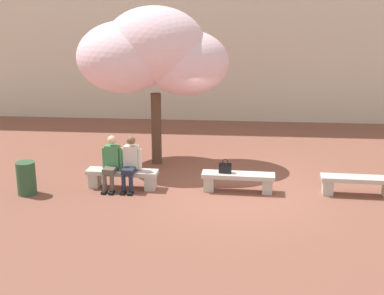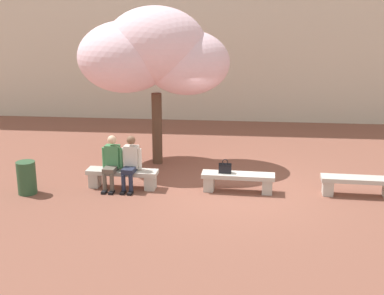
{
  "view_description": "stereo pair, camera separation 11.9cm",
  "coord_description": "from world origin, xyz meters",
  "px_view_note": "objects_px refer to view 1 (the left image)",
  "views": [
    {
      "loc": [
        -0.04,
        -11.95,
        4.54
      ],
      "look_at": [
        -1.11,
        0.2,
        1.0
      ],
      "focal_mm": 50.0,
      "sensor_mm": 36.0,
      "label": 1
    },
    {
      "loc": [
        0.08,
        -11.94,
        4.54
      ],
      "look_at": [
        -1.11,
        0.2,
        1.0
      ],
      "focal_mm": 50.0,
      "sensor_mm": 36.0,
      "label": 2
    }
  ],
  "objects_px": {
    "stone_bench_west_end": "(122,176)",
    "handbag": "(225,167)",
    "stone_bench_near_west": "(238,179)",
    "cherry_tree_main": "(151,54)",
    "person_seated_right": "(130,161)",
    "stone_bench_center": "(358,183)",
    "trash_bin": "(26,178)",
    "person_seated_left": "(111,161)"
  },
  "relations": [
    {
      "from": "stone_bench_west_end",
      "to": "stone_bench_center",
      "type": "relative_size",
      "value": 1.0
    },
    {
      "from": "handbag",
      "to": "cherry_tree_main",
      "type": "bearing_deg",
      "value": 135.44
    },
    {
      "from": "stone_bench_center",
      "to": "stone_bench_west_end",
      "type": "bearing_deg",
      "value": 180.0
    },
    {
      "from": "handbag",
      "to": "cherry_tree_main",
      "type": "relative_size",
      "value": 0.08
    },
    {
      "from": "person_seated_right",
      "to": "trash_bin",
      "type": "height_order",
      "value": "person_seated_right"
    },
    {
      "from": "trash_bin",
      "to": "stone_bench_near_west",
      "type": "bearing_deg",
      "value": 7.0
    },
    {
      "from": "stone_bench_near_west",
      "to": "stone_bench_center",
      "type": "xyz_separation_m",
      "value": [
        2.78,
        0.0,
        0.0
      ]
    },
    {
      "from": "stone_bench_near_west",
      "to": "stone_bench_center",
      "type": "relative_size",
      "value": 1.0
    },
    {
      "from": "person_seated_right",
      "to": "stone_bench_west_end",
      "type": "bearing_deg",
      "value": 166.58
    },
    {
      "from": "person_seated_right",
      "to": "handbag",
      "type": "xyz_separation_m",
      "value": [
        2.25,
        0.08,
        -0.12
      ]
    },
    {
      "from": "stone_bench_center",
      "to": "stone_bench_near_west",
      "type": "bearing_deg",
      "value": 180.0
    },
    {
      "from": "cherry_tree_main",
      "to": "trash_bin",
      "type": "height_order",
      "value": "cherry_tree_main"
    },
    {
      "from": "stone_bench_west_end",
      "to": "cherry_tree_main",
      "type": "xyz_separation_m",
      "value": [
        0.42,
        2.04,
        2.69
      ]
    },
    {
      "from": "person_seated_right",
      "to": "trash_bin",
      "type": "xyz_separation_m",
      "value": [
        -2.36,
        -0.55,
        -0.31
      ]
    },
    {
      "from": "stone_bench_near_west",
      "to": "handbag",
      "type": "xyz_separation_m",
      "value": [
        -0.31,
        0.03,
        0.28
      ]
    },
    {
      "from": "stone_bench_center",
      "to": "person_seated_right",
      "type": "bearing_deg",
      "value": -179.43
    },
    {
      "from": "stone_bench_near_west",
      "to": "stone_bench_center",
      "type": "distance_m",
      "value": 2.78
    },
    {
      "from": "stone_bench_near_west",
      "to": "trash_bin",
      "type": "distance_m",
      "value": 4.96
    },
    {
      "from": "stone_bench_west_end",
      "to": "person_seated_left",
      "type": "xyz_separation_m",
      "value": [
        -0.24,
        -0.05,
        0.4
      ]
    },
    {
      "from": "handbag",
      "to": "stone_bench_center",
      "type": "bearing_deg",
      "value": -0.52
    },
    {
      "from": "person_seated_right",
      "to": "stone_bench_near_west",
      "type": "bearing_deg",
      "value": 1.19
    },
    {
      "from": "trash_bin",
      "to": "person_seated_left",
      "type": "bearing_deg",
      "value": 16.15
    },
    {
      "from": "trash_bin",
      "to": "stone_bench_center",
      "type": "bearing_deg",
      "value": 4.48
    },
    {
      "from": "person_seated_left",
      "to": "cherry_tree_main",
      "type": "height_order",
      "value": "cherry_tree_main"
    },
    {
      "from": "stone_bench_near_west",
      "to": "cherry_tree_main",
      "type": "relative_size",
      "value": 0.41
    },
    {
      "from": "stone_bench_west_end",
      "to": "trash_bin",
      "type": "xyz_separation_m",
      "value": [
        -2.14,
        -0.6,
        0.09
      ]
    },
    {
      "from": "stone_bench_center",
      "to": "person_seated_right",
      "type": "relative_size",
      "value": 1.34
    },
    {
      "from": "stone_bench_near_west",
      "to": "handbag",
      "type": "relative_size",
      "value": 5.11
    },
    {
      "from": "stone_bench_center",
      "to": "cherry_tree_main",
      "type": "height_order",
      "value": "cherry_tree_main"
    },
    {
      "from": "person_seated_left",
      "to": "person_seated_right",
      "type": "distance_m",
      "value": 0.46
    },
    {
      "from": "stone_bench_west_end",
      "to": "trash_bin",
      "type": "bearing_deg",
      "value": -164.22
    },
    {
      "from": "stone_bench_center",
      "to": "person_seated_right",
      "type": "distance_m",
      "value": 5.35
    },
    {
      "from": "cherry_tree_main",
      "to": "person_seated_right",
      "type": "bearing_deg",
      "value": -95.48
    },
    {
      "from": "stone_bench_west_end",
      "to": "handbag",
      "type": "xyz_separation_m",
      "value": [
        2.47,
        0.03,
        0.28
      ]
    },
    {
      "from": "person_seated_left",
      "to": "cherry_tree_main",
      "type": "bearing_deg",
      "value": 72.52
    },
    {
      "from": "stone_bench_west_end",
      "to": "stone_bench_near_west",
      "type": "height_order",
      "value": "same"
    },
    {
      "from": "stone_bench_center",
      "to": "person_seated_left",
      "type": "height_order",
      "value": "person_seated_left"
    },
    {
      "from": "stone_bench_near_west",
      "to": "person_seated_left",
      "type": "distance_m",
      "value": 3.04
    },
    {
      "from": "person_seated_left",
      "to": "stone_bench_near_west",
      "type": "bearing_deg",
      "value": 1.01
    },
    {
      "from": "handbag",
      "to": "trash_bin",
      "type": "xyz_separation_m",
      "value": [
        -4.61,
        -0.63,
        -0.19
      ]
    },
    {
      "from": "stone_bench_near_west",
      "to": "person_seated_left",
      "type": "height_order",
      "value": "person_seated_left"
    },
    {
      "from": "person_seated_left",
      "to": "stone_bench_west_end",
      "type": "bearing_deg",
      "value": 12.75
    }
  ]
}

